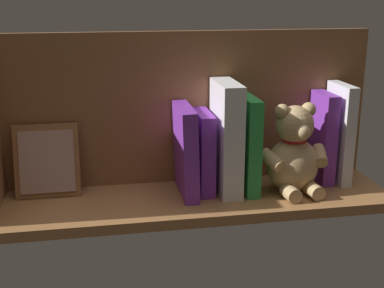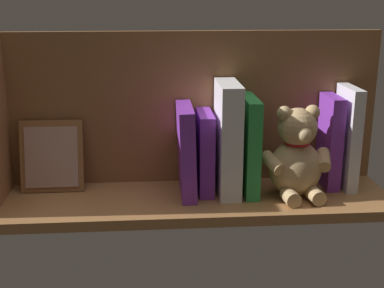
% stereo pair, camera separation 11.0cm
% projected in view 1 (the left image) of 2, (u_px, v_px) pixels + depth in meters
% --- Properties ---
extents(ground_plane, '(0.86, 0.24, 0.02)m').
position_uv_depth(ground_plane, '(192.00, 200.00, 1.14)').
color(ground_plane, '#9E6B3D').
extents(shelf_back_panel, '(0.86, 0.02, 0.34)m').
position_uv_depth(shelf_back_panel, '(184.00, 108.00, 1.18)').
color(shelf_back_panel, brown).
rests_on(shelf_back_panel, ground_plane).
extents(book_0, '(0.03, 0.11, 0.23)m').
position_uv_depth(book_0, '(339.00, 133.00, 1.20)').
color(book_0, silver).
rests_on(book_0, ground_plane).
extents(book_1, '(0.03, 0.10, 0.21)m').
position_uv_depth(book_1, '(323.00, 138.00, 1.20)').
color(book_1, purple).
rests_on(book_1, ground_plane).
extents(teddy_bear, '(0.16, 0.14, 0.20)m').
position_uv_depth(teddy_bear, '(294.00, 153.00, 1.14)').
color(teddy_bear, tan).
rests_on(teddy_bear, ground_plane).
extents(book_2, '(0.03, 0.14, 0.21)m').
position_uv_depth(book_2, '(247.00, 143.00, 1.15)').
color(book_2, green).
rests_on(book_2, ground_plane).
extents(dictionary_thick_white, '(0.05, 0.14, 0.24)m').
position_uv_depth(dictionary_thick_white, '(226.00, 138.00, 1.13)').
color(dictionary_thick_white, white).
rests_on(dictionary_thick_white, ground_plane).
extents(book_3, '(0.03, 0.12, 0.18)m').
position_uv_depth(book_3, '(203.00, 152.00, 1.14)').
color(book_3, purple).
rests_on(book_3, ground_plane).
extents(book_4, '(0.04, 0.15, 0.20)m').
position_uv_depth(book_4, '(186.00, 151.00, 1.12)').
color(book_4, purple).
rests_on(book_4, ground_plane).
extents(picture_frame_leaning, '(0.14, 0.05, 0.16)m').
position_uv_depth(picture_frame_leaning, '(47.00, 161.00, 1.12)').
color(picture_frame_leaning, brown).
rests_on(picture_frame_leaning, ground_plane).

